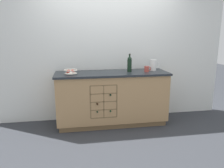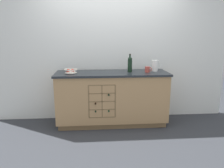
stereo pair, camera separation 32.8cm
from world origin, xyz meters
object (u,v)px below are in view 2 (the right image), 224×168
object	(u,v)px
ceramic_mug	(148,69)
standing_wine_bottle	(130,64)
white_pitcher	(155,65)
fruit_bowl	(71,71)

from	to	relation	value
ceramic_mug	standing_wine_bottle	xyz separation A→B (m)	(-0.30, 0.05, 0.09)
white_pitcher	standing_wine_bottle	world-z (taller)	standing_wine_bottle
fruit_bowl	standing_wine_bottle	xyz separation A→B (m)	(1.00, 0.05, 0.09)
white_pitcher	standing_wine_bottle	xyz separation A→B (m)	(-0.46, -0.07, 0.04)
white_pitcher	standing_wine_bottle	size ratio (longest dim) A/B	0.62
ceramic_mug	standing_wine_bottle	bearing A→B (deg)	170.14
white_pitcher	ceramic_mug	bearing A→B (deg)	-143.37
fruit_bowl	white_pitcher	bearing A→B (deg)	4.78
fruit_bowl	ceramic_mug	world-z (taller)	ceramic_mug
standing_wine_bottle	fruit_bowl	bearing A→B (deg)	-176.91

